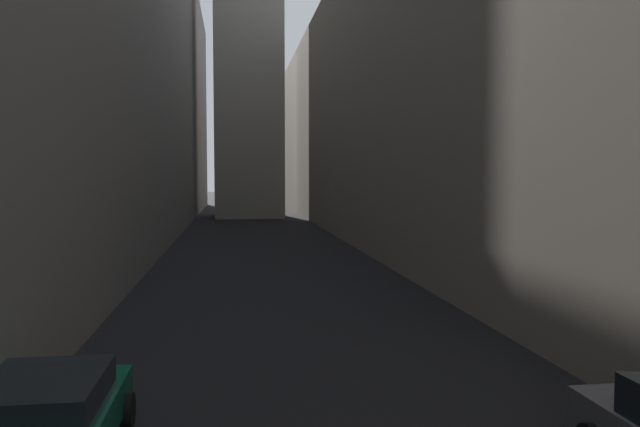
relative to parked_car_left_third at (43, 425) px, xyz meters
The scene contains 4 objects.
ground_plane 29.51m from the parked_car_left_third, 81.42° to the left, with size 264.00×264.00×0.00m, color black.
building_block_left 34.28m from the parked_car_left_third, 103.97° to the left, with size 13.31×108.00×25.44m, color slate.
building_block_right 36.78m from the parked_car_left_third, 60.58° to the left, with size 15.35×108.00×18.51m, color gray.
parked_car_left_third is the anchor object (origin of this frame).
Camera 1 is at (-1.70, 9.83, 4.27)m, focal length 34.50 mm.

